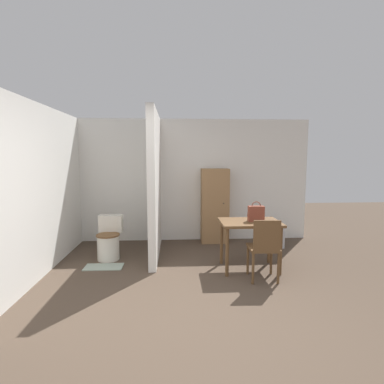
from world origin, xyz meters
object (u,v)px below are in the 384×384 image
object	(u,v)px
dining_table	(250,228)
space_heater	(274,237)
toilet	(109,240)
wooden_cabinet	(215,206)
handbag	(256,213)
wooden_chair	(264,246)

from	to	relation	value
dining_table	space_heater	size ratio (longest dim) A/B	2.18
toilet	wooden_cabinet	distance (m)	2.18
toilet	wooden_cabinet	world-z (taller)	wooden_cabinet
toilet	handbag	bearing A→B (deg)	-15.14
toilet	space_heater	distance (m)	3.07
space_heater	wooden_chair	bearing A→B (deg)	-113.52
wooden_chair	space_heater	size ratio (longest dim) A/B	2.14
wooden_cabinet	dining_table	bearing A→B (deg)	-77.42
dining_table	toilet	bearing A→B (deg)	164.43
wooden_cabinet	space_heater	world-z (taller)	wooden_cabinet
dining_table	handbag	distance (m)	0.25
handbag	space_heater	bearing A→B (deg)	58.32
dining_table	space_heater	xyz separation A→B (m)	(0.76, 1.08, -0.44)
wooden_chair	wooden_cabinet	bearing A→B (deg)	104.47
dining_table	toilet	size ratio (longest dim) A/B	1.27
wooden_chair	dining_table	bearing A→B (deg)	103.65
dining_table	handbag	xyz separation A→B (m)	(0.09, -0.01, 0.23)
handbag	wooden_cabinet	distance (m)	1.60
wooden_cabinet	handbag	bearing A→B (deg)	-74.35
dining_table	wooden_chair	xyz separation A→B (m)	(0.09, -0.45, -0.15)
dining_table	toilet	distance (m)	2.39
toilet	dining_table	bearing A→B (deg)	-15.57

